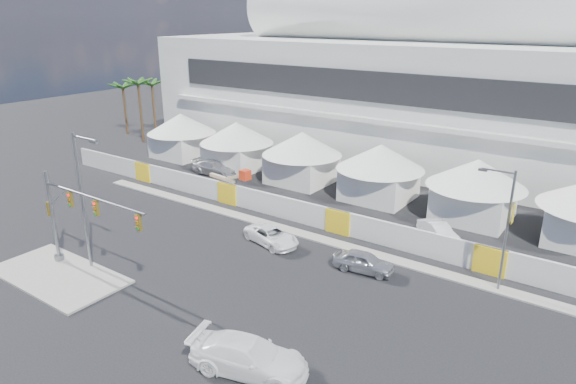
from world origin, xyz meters
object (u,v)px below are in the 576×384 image
Objects in this scene: boom_lift at (220,186)px; lot_car_c at (215,168)px; traffic_mast at (71,218)px; pickup_curb at (272,236)px; lot_car_a at (438,231)px; streetlight_curb at (505,223)px; pickup_near at (249,356)px; sedan_silver at (364,262)px; streetlight_median at (83,193)px.

lot_car_c is at bearing 145.00° from boom_lift.
lot_car_c is at bearing 109.14° from traffic_mast.
pickup_curb is at bearing -125.84° from lot_car_c.
lot_car_a is 8.96m from streetlight_curb.
traffic_mast is at bearing 157.90° from pickup_curb.
traffic_mast is 28.35m from streetlight_curb.
pickup_near is at bearing -117.08° from streetlight_curb.
sedan_silver is 26.30m from lot_car_c.
lot_car_a is 21.55m from boom_lift.
streetlight_curb is (23.99, 13.38, -0.94)m from streetlight_median.
pickup_curb is 15.15m from pickup_near.
lot_car_a is at bearing 136.67° from streetlight_curb.
streetlight_curb is (8.20, 2.70, 4.00)m from sedan_silver.
traffic_mast is at bearing 173.58° from lot_car_a.
sedan_silver is 20.03m from boom_lift.
streetlight_median reaches higher than traffic_mast.
pickup_curb is 12.75m from boom_lift.
pickup_curb is at bearing 17.68° from pickup_near.
sedan_silver is at bearing -115.89° from lot_car_c.
boom_lift reaches higher than lot_car_a.
pickup_curb is 0.46× the size of traffic_mast.
pickup_curb is at bearing 53.47° from streetlight_median.
lot_car_c reaches higher than pickup_curb.
streetlight_median is at bearing 173.26° from lot_car_a.
lot_car_a is 0.44× the size of streetlight_median.
sedan_silver is 0.88× the size of pickup_curb.
streetlight_curb is at bearing -79.97° from sedan_silver.
streetlight_curb is at bearing -65.79° from pickup_curb.
pickup_curb is 0.51× the size of streetlight_median.
sedan_silver is at bearing -159.04° from lot_car_a.
pickup_near is at bearing -37.01° from boom_lift.
pickup_near is 0.75× the size of streetlight_curb.
lot_car_c is (-16.07, 10.80, 0.12)m from pickup_curb.
pickup_near is at bearing -148.63° from lot_car_a.
traffic_mast reaches higher than sedan_silver.
sedan_silver is 9.51m from streetlight_curb.
traffic_mast is at bearing -73.68° from boom_lift.
lot_car_a is at bearing 46.09° from streetlight_median.
streetlight_median is at bearing 67.15° from pickup_near.
streetlight_median is at bearing 115.89° from sedan_silver.
boom_lift is (-21.45, -2.06, 0.20)m from lot_car_a.
streetlight_curb is (24.54, 14.18, 0.74)m from traffic_mast.
traffic_mast reaches higher than boom_lift.
boom_lift is (-2.73, 17.61, -3.09)m from traffic_mast.
streetlight_median reaches higher than sedan_silver.
pickup_near is at bearing -7.73° from streetlight_median.
lot_car_c is at bearing 70.39° from pickup_curb.
pickup_curb is 14.49m from traffic_mast.
streetlight_curb reaches higher than sedan_silver.
streetlight_median reaches higher than pickup_curb.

